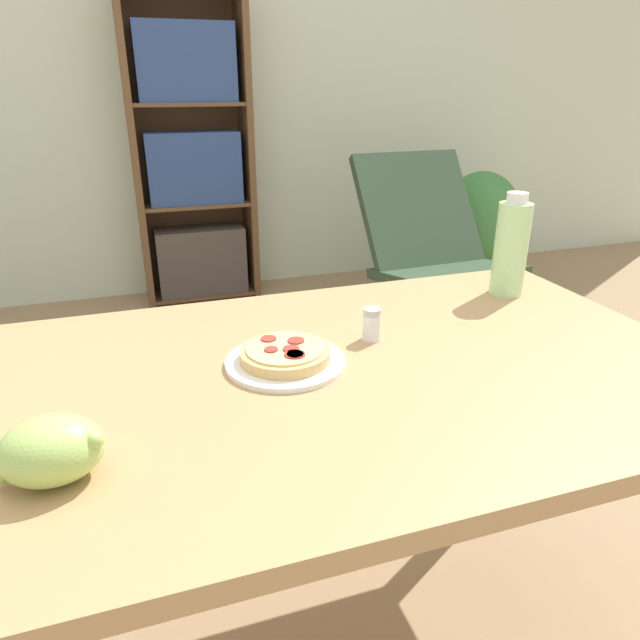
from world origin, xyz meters
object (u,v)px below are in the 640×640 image
(salt_shaker, at_px, (372,325))
(bookshelf, at_px, (193,163))
(drink_bottle, at_px, (511,248))
(pizza_on_plate, at_px, (285,357))
(lounge_chair_far, at_px, (431,279))
(potted_plant_floor, at_px, (478,226))
(grape_bunch, at_px, (52,451))

(salt_shaker, height_order, bookshelf, bookshelf)
(drink_bottle, height_order, salt_shaker, drink_bottle)
(drink_bottle, bearing_deg, pizza_on_plate, -162.04)
(lounge_chair_far, bearing_deg, drink_bottle, -115.78)
(potted_plant_floor, bearing_deg, bookshelf, 167.54)
(grape_bunch, relative_size, drink_bottle, 0.57)
(pizza_on_plate, distance_m, drink_bottle, 0.64)
(bookshelf, distance_m, potted_plant_floor, 1.76)
(grape_bunch, height_order, salt_shaker, grape_bunch)
(drink_bottle, height_order, bookshelf, bookshelf)
(grape_bunch, relative_size, lounge_chair_far, 0.16)
(pizza_on_plate, xyz_separation_m, lounge_chair_far, (1.18, 1.54, -0.46))
(drink_bottle, xyz_separation_m, bookshelf, (-0.47, 2.28, -0.06))
(drink_bottle, relative_size, potted_plant_floor, 0.34)
(bookshelf, bearing_deg, lounge_chair_far, -41.93)
(lounge_chair_far, bearing_deg, bookshelf, 135.40)
(grape_bunch, bearing_deg, pizza_on_plate, 31.20)
(lounge_chair_far, height_order, potted_plant_floor, lounge_chair_far)
(salt_shaker, bearing_deg, grape_bunch, -153.94)
(drink_bottle, distance_m, potted_plant_floor, 2.30)
(potted_plant_floor, bearing_deg, salt_shaker, -128.23)
(salt_shaker, distance_m, bookshelf, 2.42)
(lounge_chair_far, xyz_separation_m, potted_plant_floor, (0.63, 0.57, 0.10))
(pizza_on_plate, relative_size, bookshelf, 0.13)
(grape_bunch, xyz_separation_m, salt_shaker, (0.55, 0.27, -0.01))
(pizza_on_plate, distance_m, grape_bunch, 0.43)
(drink_bottle, relative_size, salt_shaker, 3.68)
(grape_bunch, bearing_deg, salt_shaker, 26.06)
(salt_shaker, xyz_separation_m, bookshelf, (-0.05, 2.42, 0.02))
(lounge_chair_far, bearing_deg, salt_shaker, -126.23)
(pizza_on_plate, bearing_deg, potted_plant_floor, 49.34)
(pizza_on_plate, bearing_deg, lounge_chair_far, 52.58)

